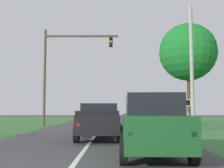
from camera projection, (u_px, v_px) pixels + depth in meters
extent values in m
plane|color=#424244|center=(95.00, 136.00, 16.93)|extent=(120.00, 120.00, 0.00)
cube|color=#194C23|center=(153.00, 130.00, 9.41)|extent=(2.02, 4.47, 1.00)
cube|color=black|center=(152.00, 105.00, 9.70)|extent=(1.75, 2.78, 0.66)
cube|color=red|center=(131.00, 134.00, 7.26)|extent=(0.14, 0.06, 0.12)
cube|color=red|center=(194.00, 134.00, 7.21)|extent=(0.14, 0.06, 0.12)
cylinder|color=black|center=(123.00, 141.00, 10.76)|extent=(0.25, 0.73, 0.72)
cylinder|color=black|center=(175.00, 141.00, 10.70)|extent=(0.25, 0.73, 0.72)
cylinder|color=black|center=(124.00, 152.00, 8.03)|extent=(0.25, 0.73, 0.72)
cylinder|color=black|center=(193.00, 152.00, 7.97)|extent=(0.25, 0.73, 0.72)
cube|color=black|center=(100.00, 123.00, 15.16)|extent=(2.01, 5.46, 0.87)
cube|color=black|center=(100.00, 109.00, 14.95)|extent=(1.77, 2.08, 0.56)
cube|color=black|center=(98.00, 113.00, 13.52)|extent=(1.91, 2.08, 0.20)
cube|color=red|center=(78.00, 125.00, 12.48)|extent=(0.14, 0.06, 0.12)
cube|color=red|center=(116.00, 125.00, 12.47)|extent=(0.14, 0.06, 0.12)
cylinder|color=black|center=(84.00, 129.00, 16.82)|extent=(0.24, 0.80, 0.80)
cylinder|color=black|center=(119.00, 129.00, 16.81)|extent=(0.24, 0.80, 0.80)
cylinder|color=black|center=(77.00, 134.00, 13.44)|extent=(0.24, 0.80, 0.80)
cylinder|color=black|center=(120.00, 134.00, 13.43)|extent=(0.24, 0.80, 0.80)
cylinder|color=brown|center=(45.00, 77.00, 26.42)|extent=(0.24, 0.24, 8.82)
cube|color=#4C3D2B|center=(82.00, 36.00, 26.73)|extent=(6.69, 0.16, 0.16)
cube|color=black|center=(111.00, 42.00, 26.67)|extent=(0.32, 0.28, 0.90)
sphere|color=black|center=(111.00, 38.00, 26.54)|extent=(0.22, 0.22, 0.22)
sphere|color=orange|center=(111.00, 42.00, 26.52)|extent=(0.22, 0.22, 0.22)
sphere|color=black|center=(111.00, 45.00, 26.49)|extent=(0.22, 0.22, 0.22)
cylinder|color=gray|center=(186.00, 115.00, 19.18)|extent=(0.08, 0.08, 2.32)
cube|color=white|center=(186.00, 103.00, 19.22)|extent=(0.60, 0.03, 0.44)
cube|color=black|center=(186.00, 103.00, 19.21)|extent=(0.52, 0.01, 0.36)
cylinder|color=#4C351E|center=(189.00, 99.00, 29.88)|extent=(0.36, 0.36, 5.23)
sphere|color=#186E26|center=(188.00, 52.00, 30.30)|extent=(5.96, 5.96, 5.96)
cube|color=silver|center=(164.00, 117.00, 27.60)|extent=(4.31, 1.94, 0.86)
cube|color=black|center=(166.00, 110.00, 27.67)|extent=(2.60, 1.67, 0.57)
cube|color=red|center=(141.00, 117.00, 28.29)|extent=(0.06, 0.14, 0.12)
cube|color=red|center=(143.00, 117.00, 26.81)|extent=(0.06, 0.14, 0.12)
cylinder|color=black|center=(175.00, 122.00, 28.49)|extent=(0.69, 0.24, 0.68)
cylinder|color=black|center=(180.00, 122.00, 26.69)|extent=(0.69, 0.24, 0.68)
cylinder|color=black|center=(148.00, 122.00, 28.43)|extent=(0.69, 0.24, 0.68)
cylinder|color=black|center=(151.00, 122.00, 26.63)|extent=(0.69, 0.24, 0.68)
cylinder|color=#9E998E|center=(192.00, 67.00, 21.65)|extent=(0.28, 0.28, 9.28)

